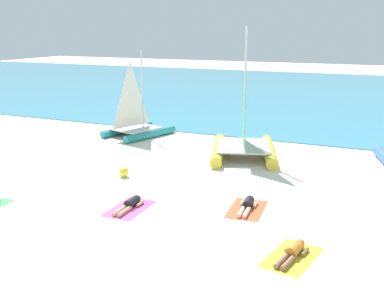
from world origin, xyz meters
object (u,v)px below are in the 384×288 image
Objects in this scene: sailboat_teal at (137,124)px; towel_rightmost at (292,257)px; sunbather_center_right at (247,205)px; sunbather_center_left at (130,204)px; towel_center_right at (247,209)px; sunbather_rightmost at (293,252)px; beach_ball at (124,172)px; towel_center_left at (129,208)px; sailboat_yellow at (244,138)px.

sailboat_teal is 2.48× the size of towel_rightmost.
towel_rightmost is (2.10, -2.80, -0.13)m from sunbather_center_right.
sunbather_center_right is 3.50m from towel_rightmost.
sunbather_center_left is at bearing -162.69° from sunbather_center_right.
towel_center_right is 1.21× the size of sunbather_center_right.
beach_ball reaches higher than sunbather_rightmost.
towel_center_right and towel_rightmost have the same top height.
sunbather_rightmost is (5.70, -1.14, 0.13)m from towel_center_left.
sailboat_teal reaches higher than towel_center_right.
towel_center_left is at bearing -156.98° from towel_center_right.
sailboat_yellow is 7.91m from towel_center_left.
beach_ball is (-7.69, 4.00, 0.07)m from sunbather_rightmost.
sunbather_center_right is 5.72m from beach_ball.
sailboat_yellow reaches higher than sunbather_center_left.
sunbather_center_left reaches higher than towel_center_right.
towel_center_right is (3.60, 1.46, -0.13)m from sunbather_center_left.
sailboat_yellow is 6.53m from sunbather_center_right.
towel_rightmost is 1.21× the size of sunbather_rightmost.
beach_ball is at bearing -46.72° from sailboat_teal.
sunbather_center_left reaches higher than towel_rightmost.
sunbather_center_left is 1.00× the size of sunbather_center_right.
sailboat_teal is at bearing 147.07° from sailboat_yellow.
sunbather_rightmost is at bearing -58.09° from sunbather_center_right.
sailboat_yellow is at bearing 115.25° from towel_rightmost.
sunbather_rightmost is at bearing -27.14° from sailboat_teal.
beach_ball is at bearing 123.81° from sunbather_center_left.
sailboat_teal is at bearing 145.64° from sunbather_rightmost.
sailboat_yellow is 6.61m from towel_center_right.
sunbather_rightmost is (4.22, -8.86, -0.75)m from sailboat_yellow.
towel_center_right is 1.00× the size of towel_rightmost.
sunbather_center_left is 0.82× the size of towel_center_right.
towel_center_left is at bearing -161.79° from sunbather_center_right.
towel_rightmost is 8.69m from beach_ball.
sunbather_center_left is 3.89m from towel_center_right.
towel_center_right is at bearing -13.38° from beach_ball.
towel_center_right is (8.87, -7.96, -0.69)m from sailboat_teal.
sailboat_yellow is 3.79× the size of sunbather_rightmost.
sailboat_yellow reaches higher than towel_center_right.
beach_ball is at bearing 124.89° from towel_center_left.
towel_center_left is 5.82m from sunbather_rightmost.
sailboat_teal is at bearing 135.72° from towel_rightmost.
sunbather_center_right is 3.85× the size of beach_ball.
sunbather_center_left is 5.83m from sunbather_rightmost.
sailboat_teal is 3.00× the size of sunbather_center_right.
sailboat_teal reaches higher than towel_rightmost.
beach_ball reaches higher than sunbather_center_left.
sailboat_yellow reaches higher than sailboat_teal.
towel_center_left is 3.93m from sunbather_center_right.
towel_rightmost is (5.69, -1.27, -0.13)m from sunbather_center_left.
sailboat_teal is at bearing 138.11° from towel_center_right.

